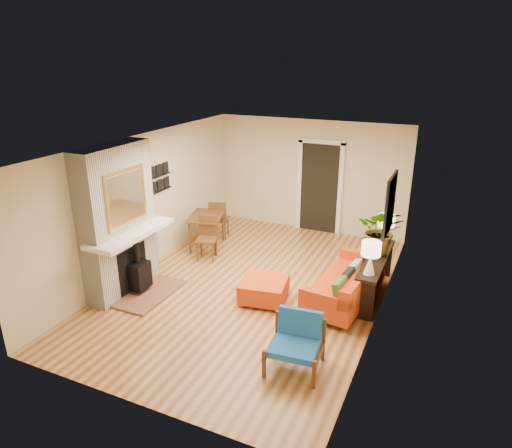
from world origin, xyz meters
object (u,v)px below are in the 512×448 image
at_px(dining_table, 210,222).
at_px(houseplant, 381,230).
at_px(lamp_near, 371,254).
at_px(sofa, 349,284).
at_px(ottoman, 264,289).
at_px(lamp_far, 386,225).
at_px(console_table, 376,265).
at_px(blue_chair, 297,338).

xyz_separation_m(dining_table, houseplant, (3.64, -0.46, 0.56)).
height_order(dining_table, lamp_near, lamp_near).
relative_size(sofa, houseplant, 2.44).
distance_m(lamp_near, houseplant, 0.89).
relative_size(sofa, ottoman, 2.34).
distance_m(lamp_far, houseplant, 0.51).
xyz_separation_m(sofa, houseplant, (0.34, 0.60, 0.80)).
xyz_separation_m(ottoman, houseplant, (1.66, 1.17, 0.92)).
distance_m(sofa, lamp_near, 0.86).
xyz_separation_m(sofa, console_table, (0.35, 0.38, 0.24)).
height_order(blue_chair, console_table, blue_chair).
relative_size(sofa, lamp_near, 3.74).
bearing_deg(lamp_far, dining_table, -179.38).
height_order(dining_table, console_table, dining_table).
bearing_deg(dining_table, sofa, -17.87).
xyz_separation_m(console_table, lamp_far, (0.00, 0.72, 0.49)).
distance_m(sofa, console_table, 0.57).
bearing_deg(dining_table, ottoman, -39.52).
bearing_deg(sofa, lamp_near, -38.90).
height_order(sofa, lamp_near, lamp_near).
bearing_deg(houseplant, console_table, -87.41).
bearing_deg(houseplant, sofa, -119.52).
xyz_separation_m(console_table, lamp_near, (0.00, -0.67, 0.49)).
relative_size(blue_chair, houseplant, 0.93).
bearing_deg(ottoman, lamp_near, 9.60).
relative_size(dining_table, lamp_near, 3.13).
relative_size(ottoman, lamp_far, 1.60).
height_order(sofa, houseplant, houseplant).
relative_size(console_table, lamp_far, 3.43).
distance_m(blue_chair, console_table, 2.41).
xyz_separation_m(blue_chair, console_table, (0.60, 2.33, 0.18)).
distance_m(blue_chair, lamp_far, 3.18).
relative_size(ottoman, houseplant, 1.04).
height_order(ottoman, lamp_near, lamp_near).
bearing_deg(houseplant, blue_chair, -102.98).
bearing_deg(houseplant, lamp_near, -89.35).
relative_size(dining_table, lamp_far, 3.13).
distance_m(dining_table, console_table, 3.71).
relative_size(lamp_near, houseplant, 0.65).
height_order(ottoman, lamp_far, lamp_far).
relative_size(sofa, console_table, 1.09).
xyz_separation_m(blue_chair, houseplant, (0.59, 2.55, 0.74)).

